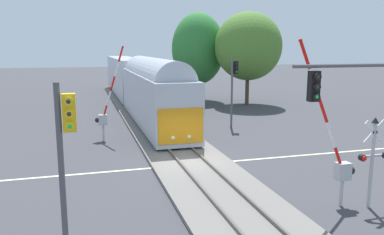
% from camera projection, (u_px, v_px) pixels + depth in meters
% --- Properties ---
extents(ground_plane, '(220.00, 220.00, 0.00)m').
position_uv_depth(ground_plane, '(191.00, 165.00, 21.14)').
color(ground_plane, '#3D3D42').
extents(road_centre_stripe, '(44.00, 0.20, 0.01)m').
position_uv_depth(road_centre_stripe, '(191.00, 165.00, 21.14)').
color(road_centre_stripe, beige).
rests_on(road_centre_stripe, ground).
extents(railway_track, '(4.40, 80.00, 0.32)m').
position_uv_depth(railway_track, '(191.00, 163.00, 21.12)').
color(railway_track, slate).
rests_on(railway_track, ground).
extents(commuter_train, '(3.04, 41.28, 5.16)m').
position_uv_depth(commuter_train, '(136.00, 81.00, 40.93)').
color(commuter_train, '#B2B7C1').
rests_on(commuter_train, railway_track).
extents(crossing_gate_near, '(2.78, 0.40, 6.61)m').
position_uv_depth(crossing_gate_near, '(338.00, 156.00, 15.24)').
color(crossing_gate_near, '#B7B7BC').
rests_on(crossing_gate_near, ground).
extents(crossing_signal_mast, '(1.36, 0.44, 3.66)m').
position_uv_depth(crossing_signal_mast, '(373.00, 153.00, 15.10)').
color(crossing_signal_mast, '#B2B2B7').
rests_on(crossing_signal_mast, ground).
extents(crossing_gate_far, '(2.09, 0.40, 6.39)m').
position_uv_depth(crossing_gate_far, '(105.00, 111.00, 26.27)').
color(crossing_gate_far, '#B7B7BC').
rests_on(crossing_gate_far, ground).
extents(traffic_signal_near_left, '(0.53, 0.38, 5.43)m').
position_uv_depth(traffic_signal_near_left, '(66.00, 150.00, 10.20)').
color(traffic_signal_near_left, '#4C4C51').
rests_on(traffic_signal_near_left, ground).
extents(traffic_signal_far_side, '(0.53, 0.38, 5.55)m').
position_uv_depth(traffic_signal_far_side, '(234.00, 81.00, 30.08)').
color(traffic_signal_far_side, '#4C4C51').
rests_on(traffic_signal_far_side, ground).
extents(elm_centre_background, '(6.17, 6.17, 10.28)m').
position_uv_depth(elm_centre_background, '(198.00, 49.00, 45.44)').
color(elm_centre_background, brown).
rests_on(elm_centre_background, ground).
extents(oak_far_right, '(7.25, 7.25, 10.08)m').
position_uv_depth(oak_far_right, '(248.00, 46.00, 42.05)').
color(oak_far_right, '#4C3828').
rests_on(oak_far_right, ground).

